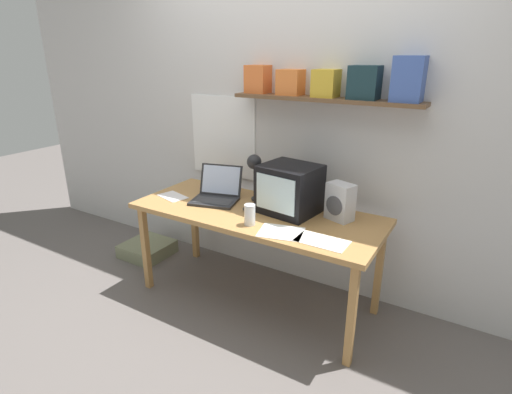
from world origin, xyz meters
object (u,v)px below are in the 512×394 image
(floor_cushion, at_px, (147,249))
(printed_handout, at_px, (173,196))
(desk_lamp, at_px, (255,168))
(loose_paper_near_monitor, at_px, (322,241))
(crt_monitor, at_px, (290,189))
(corner_desk, at_px, (256,219))
(laptop, at_px, (217,192))
(open_notebook, at_px, (281,232))
(space_heater, at_px, (340,202))
(juice_glass, at_px, (250,216))
(computer_mouse, at_px, (249,208))

(floor_cushion, bearing_deg, printed_handout, -17.81)
(desk_lamp, bearing_deg, loose_paper_near_monitor, -28.17)
(desk_lamp, bearing_deg, crt_monitor, -7.99)
(corner_desk, bearing_deg, floor_cushion, 175.95)
(laptop, relative_size, open_notebook, 1.28)
(laptop, distance_m, desk_lamp, 0.34)
(floor_cushion, bearing_deg, space_heater, 2.19)
(corner_desk, relative_size, juice_glass, 12.90)
(crt_monitor, distance_m, juice_glass, 0.35)
(space_heater, height_order, floor_cushion, space_heater)
(corner_desk, relative_size, open_notebook, 5.68)
(juice_glass, relative_size, printed_handout, 0.52)
(crt_monitor, bearing_deg, floor_cushion, -171.22)
(space_heater, bearing_deg, juice_glass, -121.44)
(space_heater, bearing_deg, desk_lamp, -160.00)
(crt_monitor, relative_size, space_heater, 1.66)
(desk_lamp, height_order, computer_mouse, desk_lamp)
(open_notebook, bearing_deg, floor_cushion, 168.55)
(desk_lamp, relative_size, juice_glass, 2.65)
(corner_desk, relative_size, space_heater, 7.10)
(open_notebook, bearing_deg, computer_mouse, 149.85)
(space_heater, distance_m, open_notebook, 0.45)
(laptop, xyz_separation_m, loose_paper_near_monitor, (0.92, -0.25, -0.06))
(corner_desk, xyz_separation_m, printed_handout, (-0.68, -0.08, 0.06))
(crt_monitor, height_order, computer_mouse, crt_monitor)
(loose_paper_near_monitor, bearing_deg, open_notebook, -177.18)
(computer_mouse, distance_m, loose_paper_near_monitor, 0.64)
(crt_monitor, bearing_deg, juice_glass, -101.56)
(corner_desk, relative_size, computer_mouse, 15.04)
(computer_mouse, relative_size, loose_paper_near_monitor, 0.38)
(space_heater, bearing_deg, computer_mouse, -145.15)
(loose_paper_near_monitor, relative_size, floor_cushion, 0.77)
(corner_desk, height_order, floor_cushion, corner_desk)
(corner_desk, bearing_deg, juice_glass, -68.56)
(floor_cushion, bearing_deg, desk_lamp, 3.12)
(corner_desk, relative_size, laptop, 4.44)
(open_notebook, bearing_deg, corner_desk, 144.46)
(corner_desk, relative_size, floor_cushion, 4.43)
(crt_monitor, distance_m, desk_lamp, 0.31)
(juice_glass, relative_size, open_notebook, 0.44)
(corner_desk, distance_m, desk_lamp, 0.36)
(computer_mouse, bearing_deg, printed_handout, -173.79)
(laptop, relative_size, desk_lamp, 1.10)
(computer_mouse, distance_m, open_notebook, 0.41)
(laptop, height_order, floor_cushion, laptop)
(desk_lamp, relative_size, floor_cushion, 0.91)
(laptop, relative_size, computer_mouse, 3.39)
(open_notebook, bearing_deg, crt_monitor, 108.55)
(corner_desk, height_order, loose_paper_near_monitor, loose_paper_near_monitor)
(space_heater, bearing_deg, printed_handout, -149.85)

